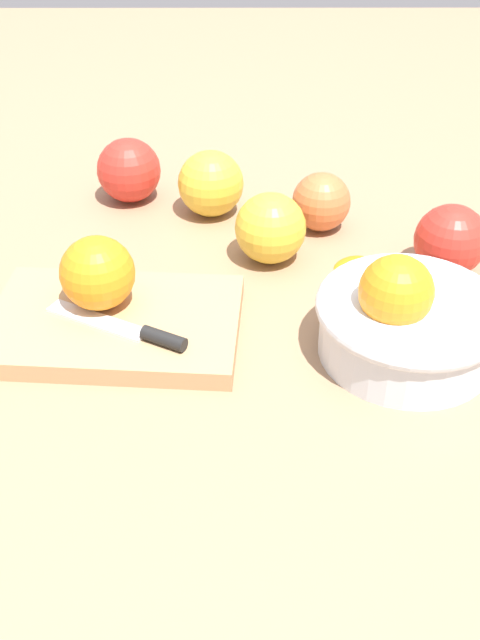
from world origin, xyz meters
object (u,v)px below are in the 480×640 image
(apple_front_left_2, at_px, (270,228))
(bowl, at_px, (407,320))
(apple_front_center, at_px, (211,183))
(apple_mid_left, at_px, (450,240))
(cutting_board, at_px, (114,324))
(apple_front_right, at_px, (129,170))
(orange_on_board, at_px, (97,273))
(knife, at_px, (135,331))
(apple_front_left, at_px, (321,202))

(apple_front_left_2, bearing_deg, bowl, 125.33)
(bowl, xyz_separation_m, apple_front_center, (0.19, -0.28, 0.00))
(apple_mid_left, height_order, apple_front_center, apple_front_center)
(cutting_board, distance_m, apple_mid_left, 0.38)
(apple_front_right, height_order, apple_mid_left, apple_front_right)
(orange_on_board, bearing_deg, bowl, 169.83)
(apple_front_right, xyz_separation_m, apple_mid_left, (-0.37, 0.18, -0.00))
(knife, bearing_deg, orange_on_board, -52.05)
(apple_front_left_2, bearing_deg, cutting_board, 40.89)
(apple_front_right, height_order, apple_front_left_2, apple_front_right)
(bowl, height_order, apple_mid_left, bowl)
(apple_front_left, distance_m, apple_front_left_2, 0.10)
(apple_front_left, bearing_deg, apple_mid_left, 143.13)
(apple_front_left, relative_size, apple_mid_left, 0.89)
(cutting_board, distance_m, apple_front_center, 0.27)
(cutting_board, distance_m, knife, 0.04)
(apple_front_left_2, height_order, apple_front_center, apple_front_center)
(apple_mid_left, relative_size, apple_front_center, 0.97)
(orange_on_board, distance_m, apple_front_center, 0.25)
(orange_on_board, bearing_deg, apple_front_center, -114.37)
(cutting_board, height_order, orange_on_board, orange_on_board)
(knife, relative_size, apple_front_center, 1.76)
(apple_front_left, bearing_deg, cutting_board, 43.33)
(apple_front_left, bearing_deg, apple_front_left_2, 48.65)
(apple_front_center, bearing_deg, apple_mid_left, 152.70)
(apple_mid_left, bearing_deg, orange_on_board, 13.94)
(orange_on_board, relative_size, apple_front_center, 0.90)
(orange_on_board, height_order, apple_front_left, orange_on_board)
(bowl, relative_size, apple_mid_left, 2.23)
(knife, height_order, apple_front_left, apple_front_left)
(knife, height_order, apple_front_center, apple_front_center)
(cutting_board, relative_size, apple_front_left_2, 3.07)
(apple_front_center, bearing_deg, apple_front_left_2, 122.31)
(apple_front_right, bearing_deg, apple_front_left, 162.23)
(knife, relative_size, apple_front_right, 1.77)
(apple_front_right, relative_size, apple_mid_left, 1.03)
(cutting_board, height_order, apple_front_left_2, apple_front_left_2)
(apple_front_left, bearing_deg, knife, 50.49)
(apple_front_center, bearing_deg, apple_front_right, -20.01)
(apple_mid_left, distance_m, apple_front_center, 0.30)
(knife, bearing_deg, apple_front_left, -129.51)
(bowl, distance_m, knife, 0.26)
(cutting_board, bearing_deg, orange_on_board, -53.80)
(knife, bearing_deg, apple_front_right, -82.56)
(knife, height_order, apple_front_right, apple_front_right)
(cutting_board, height_order, knife, knife)
(cutting_board, relative_size, apple_front_left, 3.49)
(knife, relative_size, apple_front_left, 2.04)
(cutting_board, relative_size, apple_front_right, 3.02)
(bowl, distance_m, orange_on_board, 0.30)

